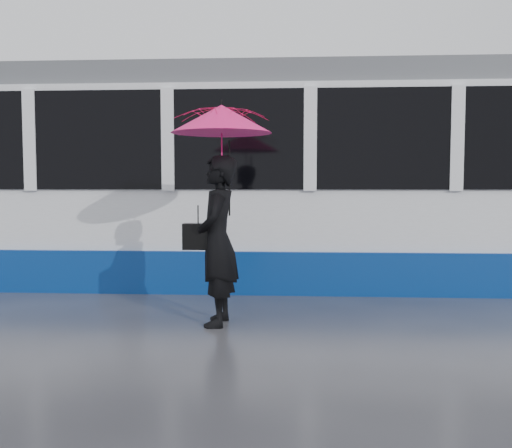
{
  "coord_description": "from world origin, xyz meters",
  "views": [
    {
      "loc": [
        0.63,
        -6.73,
        1.57
      ],
      "look_at": [
        0.21,
        0.02,
        1.1
      ],
      "focal_mm": 40.0,
      "sensor_mm": 36.0,
      "label": 1
    }
  ],
  "objects": [
    {
      "name": "handbag",
      "position": [
        -0.41,
        -0.44,
        0.99
      ],
      "size": [
        0.34,
        0.15,
        0.47
      ],
      "rotation": [
        0.0,
        0.0,
        -0.0
      ],
      "color": "black",
      "rests_on": "ground"
    },
    {
      "name": "ground",
      "position": [
        0.0,
        0.0,
        0.0
      ],
      "size": [
        90.0,
        90.0,
        0.0
      ],
      "primitive_type": "plane",
      "color": "#2D2D33",
      "rests_on": "ground"
    },
    {
      "name": "woman",
      "position": [
        -0.19,
        -0.46,
        0.94
      ],
      "size": [
        0.45,
        0.69,
        1.89
      ],
      "primitive_type": "imported",
      "rotation": [
        0.0,
        0.0,
        -1.57
      ],
      "color": "black",
      "rests_on": "ground"
    },
    {
      "name": "tram",
      "position": [
        -0.61,
        2.5,
        1.64
      ],
      "size": [
        26.0,
        2.56,
        3.35
      ],
      "color": "white",
      "rests_on": "ground"
    },
    {
      "name": "rails",
      "position": [
        0.0,
        2.5,
        0.01
      ],
      "size": [
        34.0,
        1.51,
        0.02
      ],
      "color": "#3F3D38",
      "rests_on": "ground"
    },
    {
      "name": "umbrella",
      "position": [
        -0.14,
        -0.46,
        2.07
      ],
      "size": [
        1.11,
        1.11,
        1.28
      ],
      "rotation": [
        0.0,
        0.0,
        -0.0
      ],
      "color": "#E3134F",
      "rests_on": "ground"
    }
  ]
}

